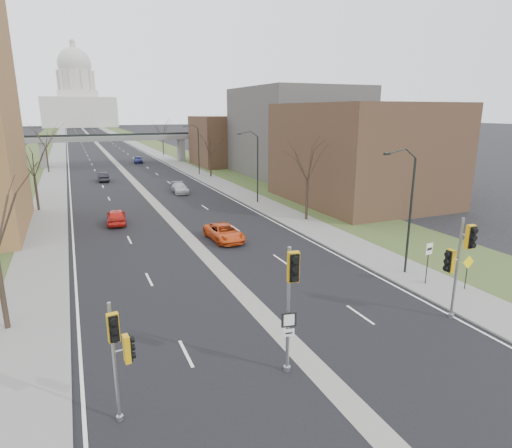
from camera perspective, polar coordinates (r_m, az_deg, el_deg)
ground at (r=21.35m, az=5.80°, el=-16.64°), size 700.00×700.00×0.00m
road_surface at (r=166.41m, az=-20.54°, el=10.13°), size 20.00×600.00×0.01m
median_strip at (r=166.41m, az=-20.53°, el=10.12°), size 1.20×600.00×0.02m
sidewalk_right at (r=167.49m, az=-16.38°, el=10.50°), size 4.00×600.00×0.12m
sidewalk_left at (r=166.19m, az=-24.71°, el=9.73°), size 4.00×600.00×0.12m
grass_verge_right at (r=168.35m, az=-14.33°, el=10.66°), size 8.00×600.00×0.10m
grass_verge_left at (r=166.40m, az=-26.80°, el=9.50°), size 8.00×600.00×0.10m
commercial_block_near at (r=55.12m, az=13.80°, el=9.12°), size 16.00×20.00×12.00m
commercial_block_mid at (r=77.36m, az=5.41°, el=12.13°), size 18.00×22.00×15.00m
commercial_block_far at (r=91.45m, az=-3.53°, el=11.01°), size 14.00×14.00×10.00m
pedestrian_bridge at (r=96.43m, az=-18.24°, el=10.41°), size 34.00×3.00×6.45m
capitol at (r=336.00m, az=-22.65°, el=15.06°), size 48.00×42.00×55.75m
streetlight_near at (r=29.92m, az=19.17°, el=6.03°), size 2.61×0.20×8.70m
streetlight_mid at (r=52.00m, az=-0.61°, el=10.27°), size 2.61×0.20×8.70m
streetlight_far at (r=76.59m, az=-8.33°, el=11.60°), size 2.61×0.20×8.70m
tree_left_b at (r=54.16m, az=-27.72°, el=8.00°), size 6.75×6.75×8.81m
tree_left_c at (r=87.97m, az=-26.40°, el=10.71°), size 7.65×7.65×9.99m
tree_right_a at (r=44.00m, az=6.96°, el=8.91°), size 7.20×7.20×9.40m
tree_right_b at (r=74.35m, az=-6.15°, el=10.70°), size 6.30×6.30×8.22m
tree_right_c at (r=113.04m, az=-12.40°, el=12.47°), size 7.65×7.65×9.99m
signal_pole_left at (r=16.36m, az=-17.80°, el=-15.26°), size 0.82×0.91×4.76m
signal_pole_median at (r=17.84m, az=4.69°, el=-8.71°), size 0.70×0.96×5.76m
signal_pole_right at (r=25.04m, az=25.45°, el=-3.80°), size 1.00×1.02×5.71m
speed_limit_sign at (r=29.94m, az=21.98°, el=-3.96°), size 0.60×0.10×2.77m
warning_sign at (r=30.18m, az=26.35°, el=-5.19°), size 0.88×0.07×2.25m
car_left_near at (r=45.44m, az=-18.13°, el=0.96°), size 2.25×4.74×1.57m
car_left_far at (r=74.10m, az=-19.70°, el=5.95°), size 1.58×4.49×1.48m
car_right_near at (r=37.86m, az=-4.27°, el=-1.13°), size 2.68×5.31×1.44m
car_right_mid at (r=60.71m, az=-10.11°, el=4.74°), size 2.13×4.76×1.36m
car_right_far at (r=98.33m, az=-15.44°, el=8.30°), size 2.18×4.60×1.52m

